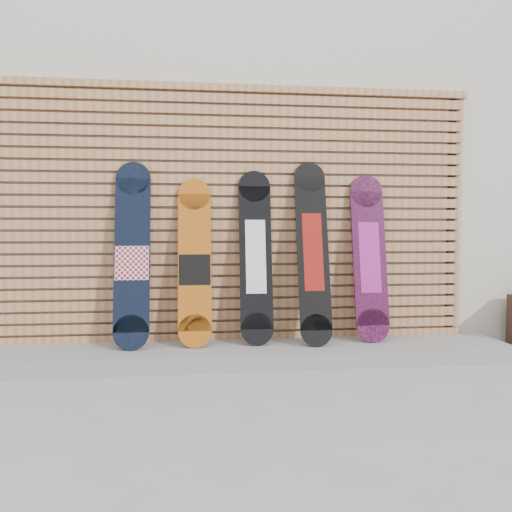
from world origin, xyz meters
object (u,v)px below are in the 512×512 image
object	(u,v)px
snowboard_1	(195,263)
snowboard_3	(313,252)
snowboard_4	(369,257)
snowboard_2	(256,257)
snowboard_0	(132,255)

from	to	relation	value
snowboard_1	snowboard_3	bearing A→B (deg)	-1.91
snowboard_3	snowboard_4	distance (m)	0.51
snowboard_1	snowboard_2	bearing A→B (deg)	1.50
snowboard_0	snowboard_4	xyz separation A→B (m)	(1.98, 0.03, -0.03)
snowboard_0	snowboard_4	bearing A→B (deg)	0.86
snowboard_2	snowboard_4	xyz separation A→B (m)	(0.98, 0.00, -0.01)
snowboard_1	snowboard_4	distance (m)	1.49
snowboard_0	snowboard_2	world-z (taller)	snowboard_0
snowboard_0	snowboard_2	distance (m)	1.00
snowboard_0	snowboard_2	bearing A→B (deg)	1.62
snowboard_0	snowboard_3	xyz separation A→B (m)	(1.48, -0.02, 0.02)
snowboard_3	snowboard_1	bearing A→B (deg)	178.09
snowboard_3	snowboard_4	size ratio (longest dim) A/B	1.07
snowboard_2	snowboard_3	bearing A→B (deg)	-5.51
snowboard_4	snowboard_1	bearing A→B (deg)	-179.44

